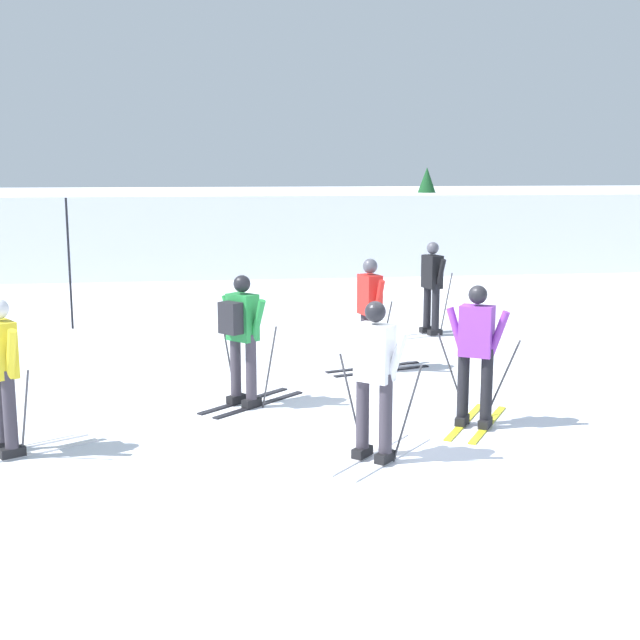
{
  "coord_description": "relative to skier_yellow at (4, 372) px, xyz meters",
  "views": [
    {
      "loc": [
        -2.15,
        -8.97,
        3.08
      ],
      "look_at": [
        -0.5,
        2.79,
        0.9
      ],
      "focal_mm": 47.52,
      "sensor_mm": 36.0,
      "label": 1
    }
  ],
  "objects": [
    {
      "name": "skier_purple",
      "position": [
        5.28,
        0.26,
        0.0
      ],
      "size": [
        1.16,
        1.55,
        1.71
      ],
      "color": "gold",
      "rests_on": "ground"
    },
    {
      "name": "far_snow_ridge",
      "position": [
        4.26,
        18.54,
        0.21
      ],
      "size": [
        80.0,
        9.61,
        2.26
      ],
      "primitive_type": "cube",
      "color": "silver",
      "rests_on": "ground"
    },
    {
      "name": "ground_plane",
      "position": [
        4.26,
        -0.12,
        -0.92
      ],
      "size": [
        120.0,
        120.0,
        0.0
      ],
      "primitive_type": "plane",
      "color": "silver"
    },
    {
      "name": "conifer_far_right",
      "position": [
        8.85,
        15.89,
        0.95
      ],
      "size": [
        1.64,
        1.64,
        3.01
      ],
      "color": "#513823",
      "rests_on": "ground"
    },
    {
      "name": "trail_marker_pole",
      "position": [
        -0.37,
        7.28,
        0.32
      ],
      "size": [
        0.04,
        0.04,
        2.48
      ],
      "primitive_type": "cylinder",
      "color": "black",
      "rests_on": "ground"
    },
    {
      "name": "skier_white",
      "position": [
        3.87,
        -0.72,
        0.0
      ],
      "size": [
        1.35,
        1.44,
        1.71
      ],
      "color": "silver",
      "rests_on": "ground"
    },
    {
      "name": "skier_yellow",
      "position": [
        0.0,
        0.0,
        0.0
      ],
      "size": [
        1.56,
        1.13,
        1.71
      ],
      "color": "silver",
      "rests_on": "ground"
    },
    {
      "name": "skier_black",
      "position": [
        6.27,
        5.75,
        0.0
      ],
      "size": [
        1.64,
        0.96,
        1.71
      ],
      "color": "silver",
      "rests_on": "ground"
    },
    {
      "name": "skier_red",
      "position": [
        4.6,
        3.19,
        0.0
      ],
      "size": [
        1.64,
        0.97,
        1.71
      ],
      "color": "black",
      "rests_on": "ground"
    },
    {
      "name": "skier_green",
      "position": [
        2.59,
        1.52,
        0.04
      ],
      "size": [
        1.43,
        1.35,
        1.71
      ],
      "color": "black",
      "rests_on": "ground"
    }
  ]
}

